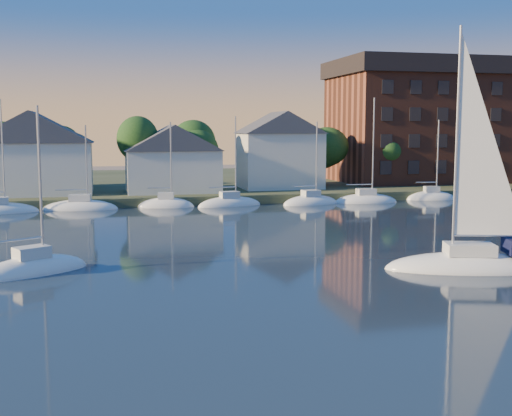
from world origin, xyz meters
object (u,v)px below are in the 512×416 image
object	(u,v)px
clubhouse_west	(34,152)
clubhouse_east	(279,149)
clubhouse_centre	(172,158)
hero_sailboat	(472,260)
drifting_sailboat_left	(33,272)
condo_block	(439,121)

from	to	relation	value
clubhouse_west	clubhouse_east	world-z (taller)	clubhouse_east
clubhouse_west	clubhouse_east	distance (m)	30.02
clubhouse_centre	hero_sailboat	size ratio (longest dim) A/B	0.73
clubhouse_east	drifting_sailboat_left	bearing A→B (deg)	-123.28
clubhouse_east	condo_block	size ratio (longest dim) A/B	0.34
clubhouse_east	hero_sailboat	xyz separation A→B (m)	(-0.26, -45.51, -5.36)
hero_sailboat	drifting_sailboat_left	size ratio (longest dim) A/B	1.42
clubhouse_west	condo_block	bearing A→B (deg)	7.07
hero_sailboat	clubhouse_west	bearing A→B (deg)	-40.03
hero_sailboat	clubhouse_east	bearing A→B (deg)	-74.11
hero_sailboat	condo_block	bearing A→B (deg)	-100.82
clubhouse_east	hero_sailboat	bearing A→B (deg)	-90.32
clubhouse_east	clubhouse_centre	bearing A→B (deg)	-171.87
clubhouse_centre	hero_sailboat	distance (m)	45.84
clubhouse_west	clubhouse_centre	xyz separation A→B (m)	(16.00, -1.00, -0.80)
condo_block	hero_sailboat	world-z (taller)	condo_block
clubhouse_centre	condo_block	size ratio (longest dim) A/B	0.37
clubhouse_west	clubhouse_centre	world-z (taller)	clubhouse_west
clubhouse_east	condo_block	xyz separation A→B (m)	(26.00, 5.95, 3.79)
clubhouse_centre	hero_sailboat	bearing A→B (deg)	-72.47
clubhouse_centre	clubhouse_east	world-z (taller)	clubhouse_east
clubhouse_centre	clubhouse_east	bearing A→B (deg)	8.13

